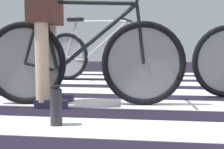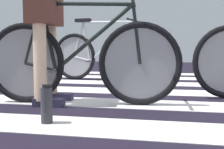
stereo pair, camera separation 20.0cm
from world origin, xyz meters
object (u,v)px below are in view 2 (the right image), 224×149
Objects in this scene: cyclist_1_of_3 at (46,32)px; bicycle_3_of_3 at (104,55)px; bicycle_1_of_3 at (81,60)px; water_bottle at (47,105)px.

cyclist_1_of_3 reaches higher than bicycle_3_of_3.
water_bottle is at bearing -96.37° from bicycle_1_of_3.
bicycle_3_of_3 reaches higher than water_bottle.
water_bottle is at bearing -70.94° from cyclist_1_of_3.
bicycle_3_of_3 is at bearing 94.04° from water_bottle.
cyclist_1_of_3 is at bearing -82.61° from bicycle_3_of_3.
water_bottle is (0.29, -0.66, -0.51)m from cyclist_1_of_3.
cyclist_1_of_3 is 0.57× the size of bicycle_3_of_3.
bicycle_3_of_3 is (-0.20, 1.78, 0.00)m from bicycle_1_of_3.
bicycle_1_of_3 is 0.39m from cyclist_1_of_3.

